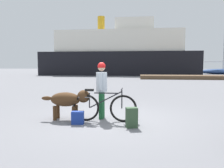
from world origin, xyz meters
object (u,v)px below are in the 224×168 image
(handbag_pannier, at_px, (78,118))
(sailboat_moored, at_px, (223,71))
(person_cyclist, at_px, (102,85))
(backpack, at_px, (132,118))
(dog, at_px, (69,100))
(bicycle, at_px, (104,107))
(ferry_boat, at_px, (120,54))

(handbag_pannier, xyz_separation_m, sailboat_moored, (15.70, 33.51, 0.32))
(person_cyclist, relative_size, backpack, 3.25)
(backpack, distance_m, handbag_pannier, 1.44)
(dog, xyz_separation_m, handbag_pannier, (0.39, -0.45, -0.41))
(bicycle, distance_m, dog, 1.06)
(bicycle, distance_m, sailboat_moored, 36.41)
(bicycle, height_order, ferry_boat, ferry_boat)
(bicycle, height_order, person_cyclist, person_cyclist)
(dog, distance_m, sailboat_moored, 36.77)
(backpack, bearing_deg, person_cyclist, 135.88)
(bicycle, distance_m, ferry_boat, 29.01)
(backpack, height_order, sailboat_moored, sailboat_moored)
(sailboat_moored, bearing_deg, bicycle, -114.42)
(bicycle, xyz_separation_m, sailboat_moored, (15.05, 33.15, 0.09))
(bicycle, distance_m, person_cyclist, 0.70)
(bicycle, bearing_deg, dog, 175.16)
(backpack, relative_size, handbag_pannier, 1.48)
(backpack, bearing_deg, dog, 161.88)
(person_cyclist, xyz_separation_m, dog, (-0.91, -0.28, -0.41))
(bicycle, xyz_separation_m, handbag_pannier, (-0.65, -0.36, -0.23))
(handbag_pannier, distance_m, sailboat_moored, 37.01)
(bicycle, xyz_separation_m, ferry_boat, (-2.02, 28.80, 2.83))
(sailboat_moored, bearing_deg, ferry_boat, -165.72)
(bicycle, distance_m, handbag_pannier, 0.78)
(handbag_pannier, bearing_deg, bicycle, 29.01)
(handbag_pannier, bearing_deg, ferry_boat, 92.69)
(dog, relative_size, sailboat_moored, 0.15)
(bicycle, xyz_separation_m, backpack, (0.78, -0.51, -0.15))
(person_cyclist, height_order, sailboat_moored, sailboat_moored)
(ferry_boat, bearing_deg, bicycle, -85.99)
(handbag_pannier, bearing_deg, sailboat_moored, 64.89)
(bicycle, bearing_deg, ferry_boat, 94.01)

